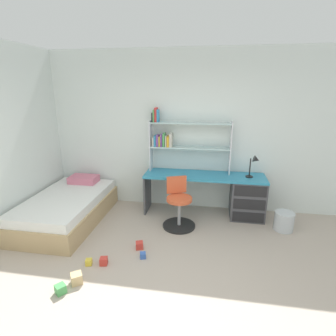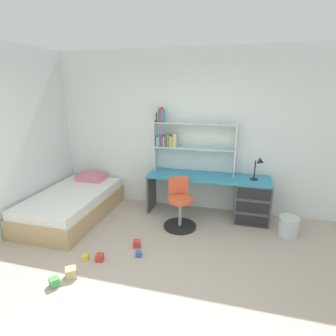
{
  "view_description": "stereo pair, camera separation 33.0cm",
  "coord_description": "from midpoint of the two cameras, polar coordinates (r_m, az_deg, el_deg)",
  "views": [
    {
      "loc": [
        0.43,
        -2.17,
        2.14
      ],
      "look_at": [
        -0.16,
        1.43,
        1.03
      ],
      "focal_mm": 28.4,
      "sensor_mm": 36.0,
      "label": 1
    },
    {
      "loc": [
        0.76,
        -2.1,
        2.14
      ],
      "look_at": [
        -0.16,
        1.43,
        1.03
      ],
      "focal_mm": 28.4,
      "sensor_mm": 36.0,
      "label": 2
    }
  ],
  "objects": [
    {
      "name": "bed_platform",
      "position": [
        4.8,
        -17.96,
        -7.46
      ],
      "size": [
        1.09,
        1.83,
        0.57
      ],
      "color": "tan",
      "rests_on": "ground_plane"
    },
    {
      "name": "toy_block_red_0",
      "position": [
        3.66,
        -11.84,
        -18.33
      ],
      "size": [
        0.11,
        0.11,
        0.09
      ],
      "primitive_type": "cube",
      "rotation": [
        0.0,
        0.0,
        0.22
      ],
      "color": "red",
      "rests_on": "ground_plane"
    },
    {
      "name": "toy_block_blue_3",
      "position": [
        3.68,
        -3.65,
        -17.98
      ],
      "size": [
        0.09,
        0.09,
        0.07
      ],
      "primitive_type": "cube",
      "rotation": [
        0.0,
        0.0,
        0.31
      ],
      "color": "#3860B7",
      "rests_on": "ground_plane"
    },
    {
      "name": "ground_plane",
      "position": [
        3.09,
        -0.82,
        -27.18
      ],
      "size": [
        5.86,
        5.87,
        0.02
      ],
      "primitive_type": "cube",
      "color": "#B2A393"
    },
    {
      "name": "toy_block_yellow_4",
      "position": [
        3.72,
        -14.76,
        -18.14
      ],
      "size": [
        0.09,
        0.09,
        0.08
      ],
      "primitive_type": "cube",
      "rotation": [
        0.0,
        0.0,
        1.84
      ],
      "color": "gold",
      "rests_on": "ground_plane"
    },
    {
      "name": "desk",
      "position": [
        4.63,
        17.14,
        -5.91
      ],
      "size": [
        2.03,
        0.54,
        0.72
      ],
      "color": "teal",
      "rests_on": "ground_plane"
    },
    {
      "name": "room_shell",
      "position": [
        3.9,
        -13.72,
        5.29
      ],
      "size": [
        5.86,
        5.87,
        2.77
      ],
      "color": "silver",
      "rests_on": "ground_plane"
    },
    {
      "name": "waste_bin",
      "position": [
        4.51,
        26.38,
        -11.21
      ],
      "size": [
        0.3,
        0.3,
        0.29
      ],
      "primitive_type": "cylinder",
      "color": "silver",
      "rests_on": "ground_plane"
    },
    {
      "name": "bookshelf_hutch",
      "position": [
        4.56,
        5.39,
        6.44
      ],
      "size": [
        1.39,
        0.22,
        1.1
      ],
      "color": "silver",
      "rests_on": "desk"
    },
    {
      "name": "toy_block_green_1",
      "position": [
        3.42,
        -20.51,
        -22.0
      ],
      "size": [
        0.14,
        0.14,
        0.1
      ],
      "primitive_type": "cube",
      "rotation": [
        0.0,
        0.0,
        2.49
      ],
      "color": "#479E51",
      "rests_on": "ground_plane"
    },
    {
      "name": "toy_block_natural_2",
      "position": [
        3.48,
        -17.41,
        -20.72
      ],
      "size": [
        0.17,
        0.17,
        0.12
      ],
      "primitive_type": "cube",
      "rotation": [
        0.0,
        0.0,
        0.61
      ],
      "color": "tan",
      "rests_on": "ground_plane"
    },
    {
      "name": "swivel_chair",
      "position": [
        4.25,
        4.79,
        -8.64
      ],
      "size": [
        0.52,
        0.52,
        0.79
      ],
      "color": "black",
      "rests_on": "ground_plane"
    },
    {
      "name": "desk_lamp",
      "position": [
        4.44,
        21.08,
        0.53
      ],
      "size": [
        0.2,
        0.17,
        0.38
      ],
      "color": "black",
      "rests_on": "desk"
    },
    {
      "name": "toy_block_red_5",
      "position": [
        3.86,
        -4.18,
        -15.97
      ],
      "size": [
        0.12,
        0.12,
        0.1
      ],
      "primitive_type": "cube",
      "rotation": [
        0.0,
        0.0,
        1.9
      ],
      "color": "red",
      "rests_on": "ground_plane"
    }
  ]
}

